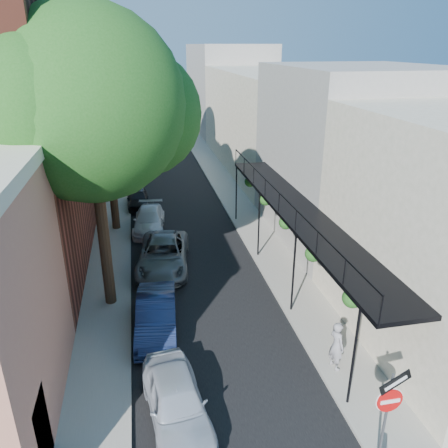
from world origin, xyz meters
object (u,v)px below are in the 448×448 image
sign_post (389,404)px  parked_car_e (138,198)px  oak_mid (112,104)px  parked_car_c (163,255)px  parked_car_b (156,315)px  parked_car_a (176,401)px  pedestrian (337,345)px  oak_far (116,70)px  oak_near (102,108)px  parked_car_d (149,220)px

sign_post → parked_car_e: sign_post is taller
oak_mid → parked_car_c: (1.99, -5.50, -6.36)m
parked_car_e → sign_post: bearing=-75.6°
parked_car_e → parked_car_b: bearing=-89.0°
parked_car_a → parked_car_c: bearing=81.6°
sign_post → parked_car_c: sign_post is taller
pedestrian → oak_far: bearing=5.4°
oak_near → parked_car_a: size_ratio=2.90×
oak_mid → oak_far: oak_far is taller
parked_car_b → parked_car_c: (0.61, 4.94, 0.02)m
parked_car_e → parked_car_a: bearing=-88.4°
oak_near → pedestrian: (6.92, -5.77, -6.90)m
oak_far → oak_near: bearing=-90.0°
oak_far → parked_car_c: 16.50m
parked_car_b → pedestrian: (5.59, -3.29, 0.30)m
oak_near → oak_mid: oak_near is taller
sign_post → parked_car_b: bearing=127.3°
parked_car_a → parked_car_c: parked_car_c is taller
parked_car_b → pedestrian: bearing=-26.3°
oak_far → parked_car_d: size_ratio=2.87×
parked_car_d → parked_car_e: (-0.57, 4.10, -0.02)m
parked_car_a → pedestrian: pedestrian is taller
parked_car_d → sign_post: bearing=-67.1°
oak_mid → pedestrian: (6.98, -13.74, -6.08)m
oak_mid → parked_car_d: size_ratio=2.46×
oak_mid → parked_car_b: (1.38, -10.44, -6.38)m
parked_car_c → pedestrian: 9.63m
parked_car_a → parked_car_d: 14.13m
oak_far → parked_car_d: bearing=-81.6°
oak_far → parked_car_b: oak_far is taller
sign_post → parked_car_b: size_ratio=0.73×
oak_mid → parked_car_a: oak_mid is taller
sign_post → parked_car_e: (-5.65, 20.73, -1.46)m
parked_car_c → pedestrian: pedestrian is taller
parked_car_a → parked_car_c: 9.27m
parked_car_b → parked_car_e: size_ratio=1.20×
parked_car_b → parked_car_d: size_ratio=0.99×
oak_mid → oak_far: bearing=89.6°
sign_post → parked_car_b: (-5.20, 6.81, -1.36)m
parked_car_b → parked_car_d: 9.81m
oak_mid → oak_far: size_ratio=0.86×
parked_car_d → pedestrian: bearing=-61.4°
parked_car_a → parked_car_e: 18.25m
sign_post → oak_mid: size_ratio=0.29×
parked_car_b → parked_car_d: bearing=93.4°
sign_post → parked_car_d: bearing=107.0°
oak_near → pedestrian: oak_near is taller
parked_car_d → oak_near: bearing=-95.2°
sign_post → pedestrian: bearing=83.5°
sign_post → oak_near: bearing=125.1°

